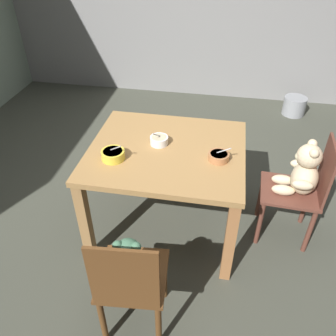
# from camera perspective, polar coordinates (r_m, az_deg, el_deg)

# --- Properties ---
(ground_plane) EXTENTS (5.20, 5.20, 0.04)m
(ground_plane) POSITION_cam_1_polar(r_m,az_deg,el_deg) (2.89, -0.18, -9.34)
(ground_plane) COLOR #43453A
(dining_table) EXTENTS (1.08, 0.95, 0.73)m
(dining_table) POSITION_cam_1_polar(r_m,az_deg,el_deg) (2.46, -0.21, 1.10)
(dining_table) COLOR #A37844
(dining_table) RESTS_ON ground_plane
(teddy_chair_near_front) EXTENTS (0.41, 0.42, 0.86)m
(teddy_chair_near_front) POSITION_cam_1_polar(r_m,az_deg,el_deg) (1.92, -6.27, -16.87)
(teddy_chair_near_front) COLOR brown
(teddy_chair_near_front) RESTS_ON ground_plane
(teddy_chair_near_right) EXTENTS (0.43, 0.39, 0.85)m
(teddy_chair_near_right) POSITION_cam_1_polar(r_m,az_deg,el_deg) (2.59, 21.27, -1.56)
(teddy_chair_near_right) COLOR brown
(teddy_chair_near_right) RESTS_ON ground_plane
(porridge_bowl_terracotta_near_right) EXTENTS (0.15, 0.14, 0.12)m
(porridge_bowl_terracotta_near_right) POSITION_cam_1_polar(r_m,az_deg,el_deg) (2.30, 8.40, 1.92)
(porridge_bowl_terracotta_near_right) COLOR #B27246
(porridge_bowl_terracotta_near_right) RESTS_ON dining_table
(porridge_bowl_white_center) EXTENTS (0.13, 0.13, 0.12)m
(porridge_bowl_white_center) POSITION_cam_1_polar(r_m,az_deg,el_deg) (2.43, -1.48, 4.63)
(porridge_bowl_white_center) COLOR white
(porridge_bowl_white_center) RESTS_ON dining_table
(porridge_bowl_yellow_near_left) EXTENTS (0.16, 0.16, 0.14)m
(porridge_bowl_yellow_near_left) POSITION_cam_1_polar(r_m,az_deg,el_deg) (2.31, -9.09, 2.20)
(porridge_bowl_yellow_near_left) COLOR yellow
(porridge_bowl_yellow_near_left) RESTS_ON dining_table
(metal_pail) EXTENTS (0.28, 0.28, 0.22)m
(metal_pail) POSITION_cam_1_polar(r_m,az_deg,el_deg) (4.63, 20.20, 9.65)
(metal_pail) COLOR #93969B
(metal_pail) RESTS_ON ground_plane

